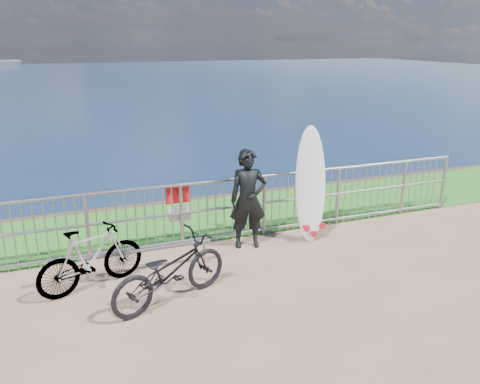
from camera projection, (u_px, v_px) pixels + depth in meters
name	position (u px, v px, depth m)	size (l,w,h in m)	color
grass_strip	(194.00, 220.00, 9.11)	(120.00, 120.00, 0.00)	#226D1E
railing	(211.00, 211.00, 7.96)	(10.06, 0.10, 1.13)	gray
surfer	(248.00, 199.00, 7.74)	(0.61, 0.40, 1.68)	black
surfboard	(311.00, 189.00, 8.03)	(0.63, 0.59, 2.00)	silver
bicycle_near	(170.00, 271.00, 6.17)	(0.61, 1.74, 0.92)	black
bicycle_far	(91.00, 258.00, 6.52)	(0.43, 1.54, 0.92)	black
bike_rack	(147.00, 252.00, 6.99)	(1.96, 0.05, 0.41)	gray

